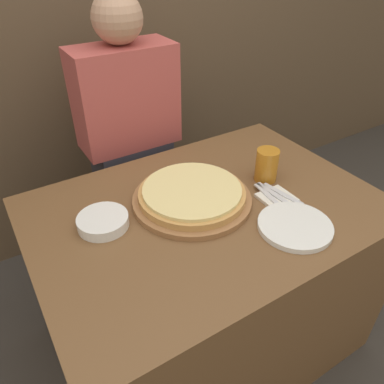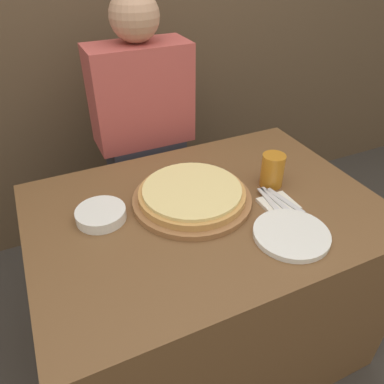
{
  "view_description": "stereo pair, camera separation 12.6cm",
  "coord_description": "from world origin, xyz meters",
  "px_view_note": "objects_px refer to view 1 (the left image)",
  "views": [
    {
      "loc": [
        -0.57,
        -0.82,
        1.49
      ],
      "look_at": [
        -0.03,
        0.05,
        0.76
      ],
      "focal_mm": 35.0,
      "sensor_mm": 36.0,
      "label": 1
    },
    {
      "loc": [
        -0.46,
        -0.88,
        1.49
      ],
      "look_at": [
        -0.03,
        0.05,
        0.76
      ],
      "focal_mm": 35.0,
      "sensor_mm": 36.0,
      "label": 2
    }
  ],
  "objects_px": {
    "pizza_on_board": "(192,195)",
    "dinner_plate": "(295,226)",
    "dinner_knife": "(277,196)",
    "beer_glass": "(267,164)",
    "side_bowl": "(103,221)",
    "fork": "(271,198)",
    "spoon": "(282,194)",
    "diner_person": "(132,154)"
  },
  "relations": [
    {
      "from": "dinner_plate",
      "to": "beer_glass",
      "type": "bearing_deg",
      "value": 67.84
    },
    {
      "from": "dinner_plate",
      "to": "spoon",
      "type": "xyz_separation_m",
      "value": [
        0.08,
        0.14,
        0.01
      ]
    },
    {
      "from": "pizza_on_board",
      "to": "dinner_plate",
      "type": "bearing_deg",
      "value": -55.52
    },
    {
      "from": "pizza_on_board",
      "to": "dinner_knife",
      "type": "bearing_deg",
      "value": -29.61
    },
    {
      "from": "dinner_plate",
      "to": "spoon",
      "type": "distance_m",
      "value": 0.17
    },
    {
      "from": "pizza_on_board",
      "to": "spoon",
      "type": "xyz_separation_m",
      "value": [
        0.28,
        -0.14,
        -0.01
      ]
    },
    {
      "from": "fork",
      "to": "diner_person",
      "type": "bearing_deg",
      "value": 107.36
    },
    {
      "from": "dinner_plate",
      "to": "spoon",
      "type": "bearing_deg",
      "value": 60.54
    },
    {
      "from": "fork",
      "to": "dinner_knife",
      "type": "height_order",
      "value": "same"
    },
    {
      "from": "fork",
      "to": "diner_person",
      "type": "xyz_separation_m",
      "value": [
        -0.22,
        0.69,
        -0.1
      ]
    },
    {
      "from": "beer_glass",
      "to": "diner_person",
      "type": "relative_size",
      "value": 0.09
    },
    {
      "from": "spoon",
      "to": "side_bowl",
      "type": "bearing_deg",
      "value": 162.61
    },
    {
      "from": "beer_glass",
      "to": "spoon",
      "type": "distance_m",
      "value": 0.13
    },
    {
      "from": "dinner_plate",
      "to": "side_bowl",
      "type": "bearing_deg",
      "value": 146.95
    },
    {
      "from": "beer_glass",
      "to": "dinner_plate",
      "type": "xyz_separation_m",
      "value": [
        -0.11,
        -0.26,
        -0.06
      ]
    },
    {
      "from": "diner_person",
      "to": "spoon",
      "type": "bearing_deg",
      "value": -68.94
    },
    {
      "from": "spoon",
      "to": "diner_person",
      "type": "bearing_deg",
      "value": 111.06
    },
    {
      "from": "dinner_knife",
      "to": "fork",
      "type": "bearing_deg",
      "value": 180.0
    },
    {
      "from": "pizza_on_board",
      "to": "side_bowl",
      "type": "relative_size",
      "value": 2.53
    },
    {
      "from": "pizza_on_board",
      "to": "fork",
      "type": "relative_size",
      "value": 2.09
    },
    {
      "from": "side_bowl",
      "to": "dinner_knife",
      "type": "bearing_deg",
      "value": -18.12
    },
    {
      "from": "dinner_knife",
      "to": "side_bowl",
      "type": "bearing_deg",
      "value": 161.88
    },
    {
      "from": "pizza_on_board",
      "to": "side_bowl",
      "type": "distance_m",
      "value": 0.31
    },
    {
      "from": "beer_glass",
      "to": "fork",
      "type": "distance_m",
      "value": 0.15
    },
    {
      "from": "fork",
      "to": "dinner_knife",
      "type": "relative_size",
      "value": 1.0
    },
    {
      "from": "pizza_on_board",
      "to": "dinner_plate",
      "type": "height_order",
      "value": "pizza_on_board"
    },
    {
      "from": "dinner_knife",
      "to": "spoon",
      "type": "bearing_deg",
      "value": 0.0
    },
    {
      "from": "beer_glass",
      "to": "diner_person",
      "type": "distance_m",
      "value": 0.66
    },
    {
      "from": "pizza_on_board",
      "to": "dinner_knife",
      "type": "xyz_separation_m",
      "value": [
        0.25,
        -0.14,
        -0.01
      ]
    },
    {
      "from": "beer_glass",
      "to": "side_bowl",
      "type": "xyz_separation_m",
      "value": [
        -0.61,
        0.06,
        -0.05
      ]
    },
    {
      "from": "fork",
      "to": "pizza_on_board",
      "type": "bearing_deg",
      "value": 147.77
    },
    {
      "from": "beer_glass",
      "to": "side_bowl",
      "type": "distance_m",
      "value": 0.61
    },
    {
      "from": "dinner_knife",
      "to": "diner_person",
      "type": "distance_m",
      "value": 0.74
    },
    {
      "from": "beer_glass",
      "to": "spoon",
      "type": "bearing_deg",
      "value": -102.3
    },
    {
      "from": "pizza_on_board",
      "to": "dinner_knife",
      "type": "height_order",
      "value": "pizza_on_board"
    },
    {
      "from": "pizza_on_board",
      "to": "fork",
      "type": "height_order",
      "value": "pizza_on_board"
    },
    {
      "from": "beer_glass",
      "to": "dinner_knife",
      "type": "height_order",
      "value": "beer_glass"
    },
    {
      "from": "pizza_on_board",
      "to": "dinner_plate",
      "type": "relative_size",
      "value": 1.75
    },
    {
      "from": "fork",
      "to": "diner_person",
      "type": "relative_size",
      "value": 0.15
    },
    {
      "from": "side_bowl",
      "to": "fork",
      "type": "xyz_separation_m",
      "value": [
        0.53,
        -0.18,
        -0.0
      ]
    },
    {
      "from": "fork",
      "to": "spoon",
      "type": "bearing_deg",
      "value": 0.0
    },
    {
      "from": "spoon",
      "to": "dinner_plate",
      "type": "bearing_deg",
      "value": -119.46
    }
  ]
}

